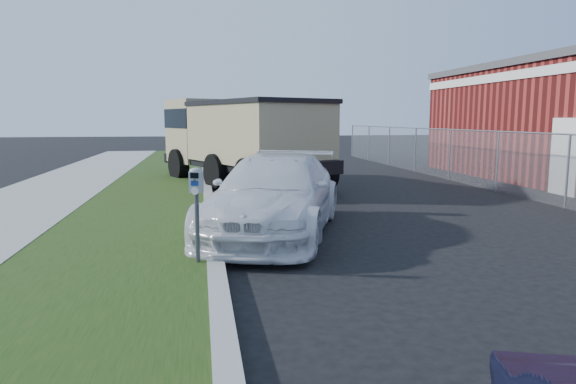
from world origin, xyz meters
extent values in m
plane|color=black|center=(0.00, 0.00, 0.00)|extent=(120.00, 120.00, 0.00)
cube|color=gray|center=(-2.60, 2.00, 0.07)|extent=(0.25, 50.00, 0.15)
cube|color=#18350E|center=(-4.20, 2.00, 0.07)|extent=(3.00, 50.00, 0.13)
plane|color=slate|center=(6.00, 7.00, 0.90)|extent=(0.00, 30.00, 30.00)
cylinder|color=gray|center=(6.00, 7.00, 1.80)|extent=(0.04, 30.00, 0.04)
cylinder|color=gray|center=(6.00, 4.00, 0.90)|extent=(0.06, 0.06, 1.80)
cylinder|color=gray|center=(6.00, 7.00, 0.90)|extent=(0.06, 0.06, 1.80)
cylinder|color=gray|center=(6.00, 10.00, 0.90)|extent=(0.06, 0.06, 1.80)
cylinder|color=gray|center=(6.00, 13.00, 0.90)|extent=(0.06, 0.06, 1.80)
cylinder|color=gray|center=(6.00, 16.00, 0.90)|extent=(0.06, 0.06, 1.80)
cylinder|color=gray|center=(6.00, 19.00, 0.90)|extent=(0.06, 0.06, 1.80)
cylinder|color=gray|center=(6.00, 22.00, 0.90)|extent=(0.06, 0.06, 1.80)
cube|color=silver|center=(7.48, 8.00, 3.60)|extent=(0.06, 14.00, 0.30)
cube|color=silver|center=(7.45, 6.00, 1.10)|extent=(0.08, 1.10, 2.20)
cylinder|color=#3F4247|center=(-2.85, 0.21, 0.62)|extent=(0.08, 0.08, 0.99)
cube|color=gray|center=(-2.85, 0.21, 1.29)|extent=(0.21, 0.17, 0.30)
ellipsoid|color=gray|center=(-2.85, 0.21, 1.44)|extent=(0.22, 0.18, 0.11)
cube|color=black|center=(-2.87, 0.15, 1.39)|extent=(0.12, 0.05, 0.08)
cube|color=navy|center=(-2.87, 0.15, 1.28)|extent=(0.10, 0.04, 0.07)
cylinder|color=silver|center=(-2.87, 0.15, 1.17)|extent=(0.10, 0.04, 0.11)
cube|color=#3F4247|center=(-2.87, 0.15, 1.31)|extent=(0.04, 0.02, 0.05)
imported|color=silver|center=(-1.39, 2.52, 0.75)|extent=(3.69, 5.55, 1.49)
cube|color=black|center=(-1.37, 9.73, 0.81)|extent=(5.19, 7.55, 0.39)
cube|color=#8C805A|center=(-2.43, 12.08, 1.74)|extent=(3.23, 2.92, 2.24)
cube|color=black|center=(-2.43, 12.08, 2.19)|extent=(3.27, 2.95, 0.67)
cube|color=#8C805A|center=(-1.01, 8.91, 1.74)|extent=(4.38, 5.40, 1.79)
cube|color=black|center=(-1.01, 8.91, 2.67)|extent=(4.53, 5.55, 0.13)
cube|color=black|center=(-2.87, 13.06, 0.73)|extent=(2.52, 1.26, 0.34)
cylinder|color=black|center=(-3.56, 11.45, 0.56)|extent=(0.79, 1.17, 1.12)
cylinder|color=black|center=(-1.21, 12.51, 0.56)|extent=(0.79, 1.17, 1.12)
cylinder|color=black|center=(-2.32, 8.69, 0.56)|extent=(0.79, 1.17, 1.12)
cylinder|color=black|center=(0.03, 9.75, 0.56)|extent=(0.79, 1.17, 1.12)
cylinder|color=black|center=(-1.49, 6.85, 0.56)|extent=(0.79, 1.17, 1.12)
cylinder|color=black|center=(0.86, 7.91, 0.56)|extent=(0.79, 1.17, 1.12)
camera|label=1|loc=(-2.78, -7.06, 2.16)|focal=32.00mm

